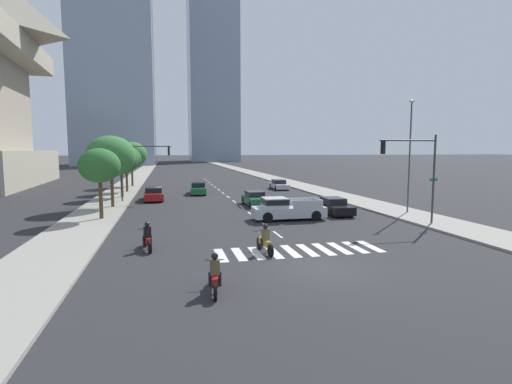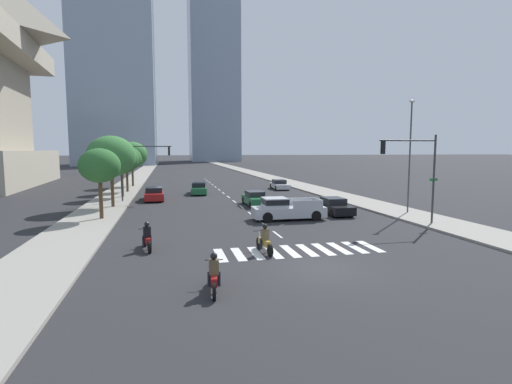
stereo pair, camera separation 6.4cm
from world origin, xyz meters
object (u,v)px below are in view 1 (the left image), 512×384
object	(u,v)px
sedan_black_2	(334,206)
street_tree_third	(121,160)
sedan_green_4	(198,189)
traffic_signal_far	(140,160)
motorcycle_lead	(265,241)
street_tree_nearest	(99,166)
pickup_truck	(285,209)
motorcycle_trailing	(147,239)
traffic_signal_near	(415,163)
sedan_silver_0	(279,185)
street_tree_fifth	(132,155)
street_lamp_east	(410,149)
street_tree_second	(111,156)
street_tree_fourth	(126,159)
motorcycle_third	(215,276)
sedan_green_1	(255,199)
sedan_red_3	(154,194)

from	to	relation	value
sedan_black_2	street_tree_third	size ratio (longest dim) A/B	0.80
sedan_green_4	traffic_signal_far	distance (m)	9.24
sedan_black_2	motorcycle_lead	bearing A→B (deg)	-38.02
sedan_green_4	street_tree_nearest	xyz separation A→B (m)	(-8.34, -16.04, 3.38)
traffic_signal_far	pickup_truck	bearing A→B (deg)	-49.30
sedan_green_4	motorcycle_trailing	bearing A→B (deg)	173.41
pickup_truck	traffic_signal_near	world-z (taller)	traffic_signal_near
sedan_silver_0	sedan_black_2	world-z (taller)	sedan_black_2
sedan_black_2	street_tree_fifth	xyz separation A→B (m)	(-17.95, 28.13, 3.93)
sedan_silver_0	traffic_signal_far	world-z (taller)	traffic_signal_far
pickup_truck	street_tree_third	size ratio (longest dim) A/B	0.97
sedan_black_2	street_lamp_east	bearing A→B (deg)	77.94
street_tree_second	street_tree_fourth	distance (m)	13.13
sedan_silver_0	motorcycle_third	bearing A→B (deg)	-16.83
pickup_truck	street_lamp_east	xyz separation A→B (m)	(10.49, 0.40, 4.43)
motorcycle_lead	street_tree_second	size ratio (longest dim) A/B	0.35
street_tree_second	pickup_truck	bearing A→B (deg)	-34.12
sedan_green_1	sedan_red_3	size ratio (longest dim) A/B	0.94
street_lamp_east	street_tree_fifth	xyz separation A→B (m)	(-23.78, 29.46, -0.71)
street_tree_fourth	motorcycle_lead	bearing A→B (deg)	-72.85
sedan_green_4	street_lamp_east	xyz separation A→B (m)	(15.44, -18.43, 4.61)
sedan_silver_0	sedan_green_1	world-z (taller)	sedan_green_1
motorcycle_lead	street_lamp_east	xyz separation A→B (m)	(14.25, 9.15, 4.66)
motorcycle_trailing	sedan_red_3	xyz separation A→B (m)	(-0.32, 20.80, 0.05)
street_tree_second	motorcycle_third	bearing A→B (deg)	-74.24
sedan_green_1	sedan_black_2	distance (m)	8.08
motorcycle_third	traffic_signal_far	distance (m)	27.11
traffic_signal_near	street_tree_fifth	xyz separation A→B (m)	(-21.06, 34.06, 0.25)
sedan_black_2	street_tree_second	size ratio (longest dim) A/B	0.71
street_tree_third	sedan_black_2	bearing A→B (deg)	-39.87
motorcycle_trailing	street_lamp_east	bearing A→B (deg)	-81.51
sedan_red_3	traffic_signal_far	distance (m)	3.87
traffic_signal_far	street_tree_second	distance (m)	4.47
sedan_green_4	traffic_signal_far	bearing A→B (deg)	138.08
motorcycle_lead	sedan_green_1	xyz separation A→B (m)	(3.24, 16.69, 0.03)
traffic_signal_near	street_lamp_east	size ratio (longest dim) A/B	0.68
motorcycle_trailing	sedan_green_1	bearing A→B (deg)	-42.88
street_tree_third	street_tree_fifth	bearing A→B (deg)	90.00
sedan_green_1	street_lamp_east	size ratio (longest dim) A/B	0.50
pickup_truck	street_tree_nearest	xyz separation A→B (m)	(-13.29, 2.79, 3.20)
traffic_signal_near	traffic_signal_far	distance (m)	25.40
sedan_red_3	street_tree_second	world-z (taller)	street_tree_second
sedan_silver_0	sedan_green_1	distance (m)	15.83
motorcycle_trailing	street_tree_nearest	size ratio (longest dim) A/B	0.42
street_tree_fourth	street_tree_nearest	bearing A→B (deg)	-90.00
street_lamp_east	pickup_truck	bearing A→B (deg)	-177.84
motorcycle_trailing	traffic_signal_far	xyz separation A→B (m)	(-1.47, 19.69, 3.57)
motorcycle_trailing	traffic_signal_near	xyz separation A→B (m)	(17.35, 2.64, 3.70)
pickup_truck	sedan_red_3	bearing A→B (deg)	-53.36
sedan_black_2	sedan_green_4	size ratio (longest dim) A/B	0.92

